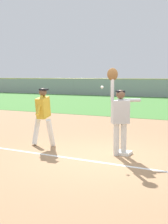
# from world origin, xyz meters

# --- Properties ---
(ground_plane) EXTENTS (74.62, 74.62, 0.00)m
(ground_plane) POSITION_xyz_m (0.00, 0.00, 0.00)
(ground_plane) COLOR #A37A54
(first_base) EXTENTS (0.38, 0.38, 0.08)m
(first_base) POSITION_xyz_m (0.29, 0.59, 0.04)
(first_base) COLOR white
(first_base) RESTS_ON ground_plane
(fielder) EXTENTS (0.79, 0.62, 2.28)m
(fielder) POSITION_xyz_m (0.21, 0.45, 1.12)
(fielder) COLOR silver
(fielder) RESTS_ON ground_plane
(runner) EXTENTS (0.77, 0.85, 1.72)m
(runner) POSITION_xyz_m (-2.20, 0.51, 1.00)
(runner) COLOR white
(runner) RESTS_ON ground_plane
(baseball) EXTENTS (0.07, 0.07, 0.07)m
(baseball) POSITION_xyz_m (-0.28, 0.42, 1.78)
(baseball) COLOR white
(parked_car_tan) EXTENTS (4.57, 2.46, 1.25)m
(parked_car_tan) POSITION_xyz_m (-4.89, 27.67, 0.67)
(parked_car_tan) COLOR tan
(parked_car_tan) RESTS_ON ground_plane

